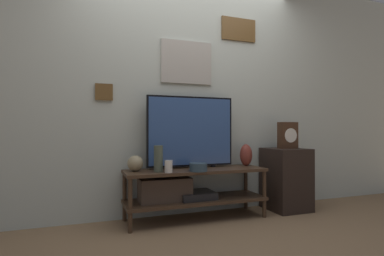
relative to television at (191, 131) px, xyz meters
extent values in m
plane|color=#846647|center=(0.02, -0.35, -0.88)|extent=(12.00, 12.00, 0.00)
cube|color=beige|center=(0.02, 0.17, 0.47)|extent=(6.40, 0.06, 2.70)
cube|color=#B2ADA3|center=(0.00, 0.13, 0.74)|extent=(0.57, 0.02, 0.46)
cube|color=#B2BCC6|center=(0.00, 0.12, 0.74)|extent=(0.53, 0.01, 0.42)
cube|color=brown|center=(-0.85, 0.13, 0.39)|extent=(0.17, 0.02, 0.16)
cube|color=slate|center=(-0.85, 0.12, 0.39)|extent=(0.13, 0.01, 0.12)
cube|color=brown|center=(0.63, 0.13, 1.17)|extent=(0.43, 0.02, 0.26)
cube|color=#2D2D33|center=(0.63, 0.12, 1.17)|extent=(0.39, 0.01, 0.22)
cube|color=#422D1E|center=(0.02, -0.09, -0.39)|extent=(1.42, 0.43, 0.03)
cube|color=#422D1E|center=(0.02, -0.09, -0.69)|extent=(1.42, 0.43, 0.03)
cylinder|color=#422D1E|center=(-0.66, -0.28, -0.63)|extent=(0.04, 0.04, 0.50)
cylinder|color=#422D1E|center=(0.70, -0.28, -0.63)|extent=(0.04, 0.04, 0.50)
cylinder|color=#422D1E|center=(-0.66, 0.09, -0.63)|extent=(0.04, 0.04, 0.50)
cylinder|color=#422D1E|center=(0.70, 0.09, -0.63)|extent=(0.04, 0.04, 0.50)
cube|color=black|center=(0.02, -0.09, -0.64)|extent=(0.36, 0.30, 0.07)
cube|color=#47382D|center=(-0.30, -0.09, -0.56)|extent=(0.50, 0.24, 0.22)
cylinder|color=black|center=(-0.25, 0.00, -0.37)|extent=(0.05, 0.05, 0.02)
cylinder|color=black|center=(0.25, 0.00, -0.37)|extent=(0.05, 0.05, 0.02)
cube|color=black|center=(0.00, 0.00, 0.00)|extent=(0.92, 0.04, 0.72)
cube|color=#33518C|center=(0.00, -0.01, 0.00)|extent=(0.89, 0.01, 0.68)
ellipsoid|color=brown|center=(0.63, -0.03, -0.26)|extent=(0.14, 0.12, 0.24)
cylinder|color=#4C5647|center=(-0.38, -0.17, -0.25)|extent=(0.08, 0.08, 0.25)
sphere|color=tan|center=(-0.58, -0.05, -0.30)|extent=(0.15, 0.15, 0.15)
cylinder|color=#2D4251|center=(-0.02, -0.26, -0.34)|extent=(0.17, 0.17, 0.08)
cylinder|color=silver|center=(-0.31, -0.25, -0.32)|extent=(0.07, 0.07, 0.11)
cube|color=black|center=(1.10, -0.10, -0.54)|extent=(0.42, 0.44, 0.69)
cube|color=#422819|center=(1.12, -0.11, -0.04)|extent=(0.21, 0.10, 0.30)
cylinder|color=white|center=(1.12, -0.17, -0.04)|extent=(0.16, 0.01, 0.16)
camera|label=1|loc=(-1.05, -2.90, 0.01)|focal=28.00mm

